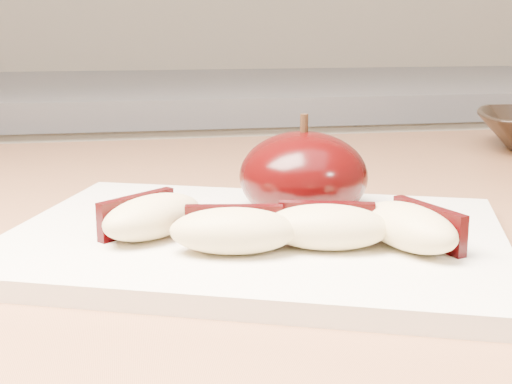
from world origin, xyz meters
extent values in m
cube|color=silver|center=(0.00, 1.20, 0.45)|extent=(2.40, 0.60, 0.90)
cube|color=slate|center=(0.00, 1.20, 0.92)|extent=(2.40, 0.62, 0.04)
cube|color=#9B6943|center=(0.00, 0.50, 0.88)|extent=(1.64, 0.64, 0.04)
cube|color=silver|center=(-0.02, 0.37, 0.91)|extent=(0.37, 0.32, 0.01)
ellipsoid|color=black|center=(0.03, 0.42, 0.93)|extent=(0.12, 0.12, 0.06)
cylinder|color=black|center=(0.03, 0.42, 0.97)|extent=(0.01, 0.01, 0.01)
ellipsoid|color=beige|center=(-0.08, 0.37, 0.93)|extent=(0.08, 0.07, 0.03)
cube|color=black|center=(-0.09, 0.38, 0.92)|extent=(0.05, 0.04, 0.02)
ellipsoid|color=beige|center=(-0.04, 0.33, 0.93)|extent=(0.08, 0.05, 0.03)
cube|color=black|center=(-0.04, 0.34, 0.92)|extent=(0.06, 0.02, 0.02)
ellipsoid|color=beige|center=(0.02, 0.33, 0.93)|extent=(0.08, 0.05, 0.03)
cube|color=black|center=(0.02, 0.34, 0.92)|extent=(0.06, 0.02, 0.02)
ellipsoid|color=beige|center=(0.06, 0.32, 0.93)|extent=(0.06, 0.08, 0.03)
cube|color=black|center=(0.08, 0.32, 0.92)|extent=(0.02, 0.06, 0.02)
camera|label=1|loc=(-0.10, -0.05, 1.04)|focal=50.00mm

